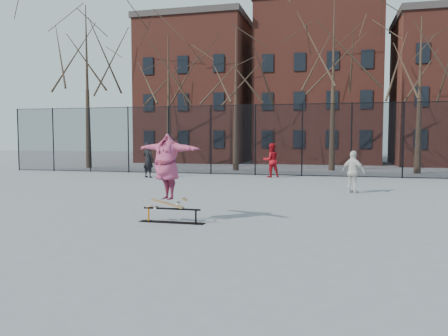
% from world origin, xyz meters
% --- Properties ---
extents(ground, '(100.00, 100.00, 0.00)m').
position_xyz_m(ground, '(0.00, 0.00, 0.00)').
color(ground, slate).
extents(skate_rail, '(1.70, 0.26, 0.37)m').
position_xyz_m(skate_rail, '(-1.05, -1.12, 0.15)').
color(skate_rail, black).
rests_on(skate_rail, ground).
extents(skateboard, '(0.93, 0.22, 0.11)m').
position_xyz_m(skateboard, '(-1.18, -1.12, 0.43)').
color(skateboard, '#A17640').
rests_on(skateboard, skate_rail).
extents(skater, '(2.09, 1.27, 1.65)m').
position_xyz_m(skater, '(-1.18, -1.12, 1.31)').
color(skater, '#613C97').
rests_on(skater, skateboard).
extents(bystander_black, '(0.80, 0.65, 1.87)m').
position_xyz_m(bystander_black, '(-6.70, 10.23, 0.94)').
color(bystander_black, black).
rests_on(bystander_black, ground).
extents(bystander_red, '(1.10, 1.02, 1.82)m').
position_xyz_m(bystander_red, '(-0.36, 12.00, 0.91)').
color(bystander_red, '#AC0F19').
rests_on(bystander_red, ground).
extents(bystander_white, '(1.02, 0.85, 1.63)m').
position_xyz_m(bystander_white, '(3.62, 6.09, 0.82)').
color(bystander_white, silver).
rests_on(bystander_white, ground).
extents(fence, '(34.03, 0.07, 4.00)m').
position_xyz_m(fence, '(-0.01, 13.00, 2.05)').
color(fence, black).
rests_on(fence, ground).
extents(tree_row, '(33.66, 7.46, 10.67)m').
position_xyz_m(tree_row, '(-0.25, 17.15, 7.36)').
color(tree_row, black).
rests_on(tree_row, ground).
extents(rowhouses, '(29.00, 7.00, 13.00)m').
position_xyz_m(rowhouses, '(0.72, 26.00, 6.06)').
color(rowhouses, maroon).
rests_on(rowhouses, ground).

